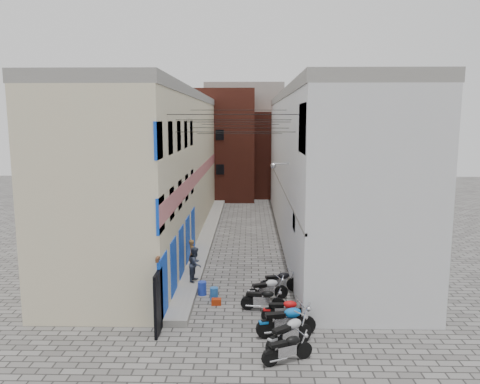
# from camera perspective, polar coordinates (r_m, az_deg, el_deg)

# --- Properties ---
(ground) EXTENTS (90.00, 90.00, 0.00)m
(ground) POSITION_cam_1_polar(r_m,az_deg,el_deg) (17.25, -0.96, -16.25)
(ground) COLOR #595653
(ground) RESTS_ON ground
(plinth) EXTENTS (0.90, 26.00, 0.25)m
(plinth) POSITION_cam_1_polar(r_m,az_deg,el_deg) (29.62, -3.99, -5.24)
(plinth) COLOR gray
(plinth) RESTS_ON ground
(building_left) EXTENTS (5.10, 27.00, 9.00)m
(building_left) POSITION_cam_1_polar(r_m,az_deg,el_deg) (29.24, -9.82, 3.17)
(building_left) COLOR beige
(building_left) RESTS_ON ground
(building_right) EXTENTS (5.94, 26.00, 9.00)m
(building_right) POSITION_cam_1_polar(r_m,az_deg,el_deg) (29.08, 9.91, 3.15)
(building_right) COLOR silver
(building_right) RESTS_ON ground
(building_far_brick_left) EXTENTS (6.00, 6.00, 10.00)m
(building_far_brick_left) POSITION_cam_1_polar(r_m,az_deg,el_deg) (43.76, -2.22, 5.78)
(building_far_brick_left) COLOR maroon
(building_far_brick_left) RESTS_ON ground
(building_far_brick_right) EXTENTS (5.00, 6.00, 8.00)m
(building_far_brick_right) POSITION_cam_1_polar(r_m,az_deg,el_deg) (45.80, 4.22, 4.65)
(building_far_brick_right) COLOR maroon
(building_far_brick_right) RESTS_ON ground
(building_far_concrete) EXTENTS (8.00, 5.00, 11.00)m
(building_far_concrete) POSITION_cam_1_polar(r_m,az_deg,el_deg) (49.65, 0.52, 6.73)
(building_far_concrete) COLOR gray
(building_far_concrete) RESTS_ON ground
(far_shopfront) EXTENTS (2.00, 0.30, 2.40)m
(far_shopfront) POSITION_cam_1_polar(r_m,az_deg,el_deg) (41.28, 0.36, 0.30)
(far_shopfront) COLOR black
(far_shopfront) RESTS_ON ground
(overhead_wires) EXTENTS (5.80, 13.02, 1.32)m
(overhead_wires) POSITION_cam_1_polar(r_m,az_deg,el_deg) (23.27, -0.29, 8.36)
(overhead_wires) COLOR black
(overhead_wires) RESTS_ON ground
(motorcycle_a) EXTENTS (1.77, 1.19, 0.99)m
(motorcycle_a) POSITION_cam_1_polar(r_m,az_deg,el_deg) (14.98, 5.80, -18.29)
(motorcycle_a) COLOR black
(motorcycle_a) RESTS_ON ground
(motorcycle_b) EXTENTS (1.91, 1.76, 1.15)m
(motorcycle_b) POSITION_cam_1_polar(r_m,az_deg,el_deg) (15.74, 6.06, -16.57)
(motorcycle_b) COLOR #A9A9AE
(motorcycle_b) RESTS_ON ground
(motorcycle_c) EXTENTS (2.20, 1.12, 1.22)m
(motorcycle_c) POSITION_cam_1_polar(r_m,az_deg,el_deg) (16.50, 5.66, -15.19)
(motorcycle_c) COLOR #0B5DB3
(motorcycle_c) RESTS_ON ground
(motorcycle_d) EXTENTS (1.74, 0.57, 1.00)m
(motorcycle_d) POSITION_cam_1_polar(r_m,az_deg,el_deg) (17.58, 5.50, -14.01)
(motorcycle_d) COLOR red
(motorcycle_d) RESTS_ON ground
(motorcycle_e) EXTENTS (1.78, 0.75, 1.00)m
(motorcycle_e) POSITION_cam_1_polar(r_m,az_deg,el_deg) (18.49, 2.81, -12.80)
(motorcycle_e) COLOR black
(motorcycle_e) RESTS_ON ground
(motorcycle_f) EXTENTS (1.91, 1.16, 1.06)m
(motorcycle_f) POSITION_cam_1_polar(r_m,az_deg,el_deg) (19.42, 3.33, -11.63)
(motorcycle_f) COLOR silver
(motorcycle_f) RESTS_ON ground
(motorcycle_g) EXTENTS (1.88, 1.00, 1.04)m
(motorcycle_g) POSITION_cam_1_polar(r_m,az_deg,el_deg) (20.40, 4.82, -10.66)
(motorcycle_g) COLOR black
(motorcycle_g) RESTS_ON ground
(person_a) EXTENTS (0.46, 0.59, 1.42)m
(person_a) POSITION_cam_1_polar(r_m,az_deg,el_deg) (22.61, -5.83, -7.55)
(person_a) COLOR brown
(person_a) RESTS_ON plinth
(person_b) EXTENTS (0.72, 0.85, 1.53)m
(person_b) POSITION_cam_1_polar(r_m,az_deg,el_deg) (20.93, -5.46, -8.73)
(person_b) COLOR #303748
(person_b) RESTS_ON plinth
(water_jug_near) EXTENTS (0.36, 0.36, 0.52)m
(water_jug_near) POSITION_cam_1_polar(r_m,az_deg,el_deg) (19.59, -3.18, -12.29)
(water_jug_near) COLOR #2361B3
(water_jug_near) RESTS_ON ground
(water_jug_far) EXTENTS (0.42, 0.42, 0.57)m
(water_jug_far) POSITION_cam_1_polar(r_m,az_deg,el_deg) (20.15, -4.63, -11.62)
(water_jug_far) COLOR #2540B9
(water_jug_far) RESTS_ON ground
(red_crate) EXTENTS (0.39, 0.30, 0.24)m
(red_crate) POSITION_cam_1_polar(r_m,az_deg,el_deg) (19.18, -2.90, -13.21)
(red_crate) COLOR #9C290B
(red_crate) RESTS_ON ground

